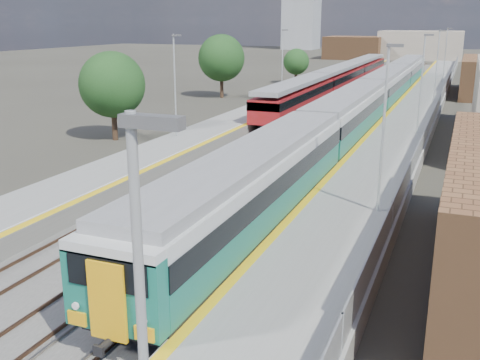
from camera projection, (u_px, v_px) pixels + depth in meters
The scene contains 11 objects.
ground at pixel (351, 124), 53.35m from camera, with size 320.00×320.00×0.00m, color #47443A.
ballast_bed at pixel (334, 118), 56.38m from camera, with size 10.50×155.00×0.06m, color #565451.
tracks at pixel (343, 115), 57.64m from camera, with size 8.96×160.00×0.17m.
platform_right at pixel (412, 117), 53.54m from camera, with size 4.70×155.00×8.52m.
platform_left at pixel (270, 109), 58.68m from camera, with size 4.30×155.00×8.52m.
buildings at pixel (350, 15), 136.01m from camera, with size 72.00×185.50×40.00m.
green_train at pixel (372, 97), 53.49m from camera, with size 3.11×86.34×3.42m.
red_train at pixel (340, 79), 72.48m from camera, with size 2.92×59.20×3.69m.
tree_a at pixel (112, 85), 44.84m from camera, with size 5.28×5.28×7.15m.
tree_b at pixel (221, 58), 70.01m from camera, with size 5.81×5.81×7.87m.
tree_c at pixel (296, 62), 86.21m from camera, with size 3.96×3.96×5.37m.
Camera 1 is at (9.81, -2.95, 9.42)m, focal length 42.00 mm.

